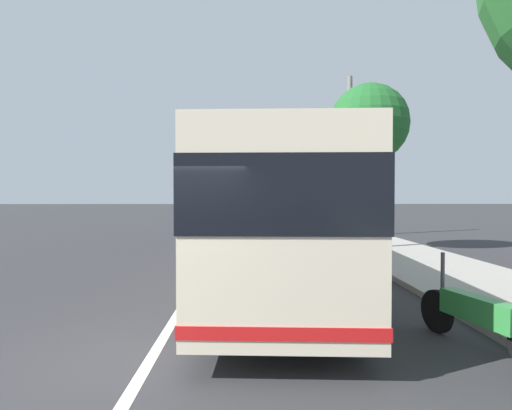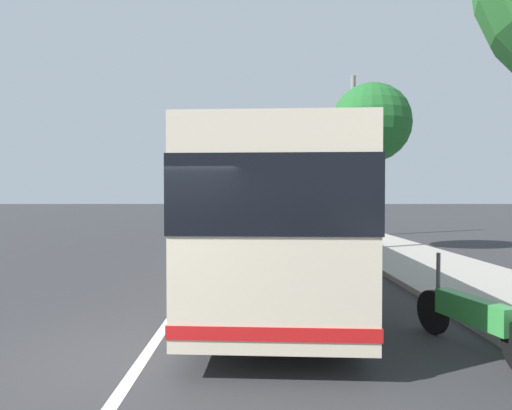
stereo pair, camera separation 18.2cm
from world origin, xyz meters
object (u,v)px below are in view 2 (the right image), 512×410
at_px(car_oncoming, 223,207).
at_px(utility_pole, 353,156).
at_px(car_side_street, 259,212).
at_px(roadside_tree_mid_block, 371,124).
at_px(car_ahead_same_lane, 259,209).
at_px(coach_bus, 275,211).
at_px(motorcycle_mid_row, 473,317).
at_px(car_far_distant, 267,223).

xyz_separation_m(car_oncoming, utility_pole, (-33.61, -9.42, 3.55)).
relative_size(car_side_street, roadside_tree_mid_block, 0.62).
bearing_deg(car_ahead_same_lane, utility_pole, -165.74).
bearing_deg(coach_bus, utility_pole, -18.60).
xyz_separation_m(coach_bus, utility_pole, (12.05, -4.80, 2.51)).
distance_m(car_ahead_same_lane, utility_pole, 25.90).
distance_m(coach_bus, motorcycle_mid_row, 5.44).
relative_size(car_ahead_same_lane, roadside_tree_mid_block, 0.70).
distance_m(motorcycle_mid_row, car_far_distant, 17.61).
distance_m(car_far_distant, utility_pole, 5.88).
bearing_deg(car_far_distant, coach_bus, -177.80).
height_order(motorcycle_mid_row, car_oncoming, car_oncoming).
bearing_deg(car_far_distant, car_oncoming, 11.61).
height_order(coach_bus, motorcycle_mid_row, coach_bus).
bearing_deg(motorcycle_mid_row, coach_bus, 13.96).
bearing_deg(car_side_street, coach_bus, 177.37).
relative_size(motorcycle_mid_row, car_ahead_same_lane, 0.50).
bearing_deg(utility_pole, car_ahead_same_lane, 10.67).
bearing_deg(roadside_tree_mid_block, motorcycle_mid_row, 171.66).
bearing_deg(utility_pole, motorcycle_mid_row, 172.14).
height_order(car_far_distant, utility_pole, utility_pole).
height_order(car_side_street, roadside_tree_mid_block, roadside_tree_mid_block).
distance_m(motorcycle_mid_row, roadside_tree_mid_block, 11.52).
bearing_deg(roadside_tree_mid_block, car_ahead_same_lane, 7.22).
xyz_separation_m(car_far_distant, car_oncoming, (32.85, 4.85, 0.07)).
distance_m(car_far_distant, car_ahead_same_lane, 24.45).
bearing_deg(motorcycle_mid_row, car_far_distant, -6.81).
bearing_deg(car_ahead_same_lane, motorcycle_mid_row, -173.07).
distance_m(coach_bus, utility_pole, 13.21).
bearing_deg(car_side_street, motorcycle_mid_row, -178.35).
relative_size(coach_bus, motorcycle_mid_row, 5.00).
relative_size(motorcycle_mid_row, car_side_street, 0.57).
bearing_deg(motorcycle_mid_row, car_ahead_same_lane, -10.88).
bearing_deg(coach_bus, roadside_tree_mid_block, -31.49).
xyz_separation_m(car_oncoming, roadside_tree_mid_block, (-39.82, -8.66, 4.22)).
xyz_separation_m(car_ahead_same_lane, utility_pole, (-25.20, -4.75, 3.61)).
height_order(car_oncoming, roadside_tree_mid_block, roadside_tree_mid_block).
height_order(car_far_distant, car_oncoming, car_oncoming).
distance_m(car_oncoming, car_side_street, 17.79).
relative_size(motorcycle_mid_row, roadside_tree_mid_block, 0.35).
bearing_deg(coach_bus, car_side_street, 3.29).
distance_m(car_oncoming, utility_pole, 35.08).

